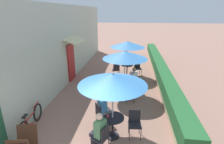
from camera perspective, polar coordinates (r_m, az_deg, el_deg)
cafe_facade_wall at (r=10.76m, az=-13.31°, el=9.33°), size 0.98×14.55×4.20m
planter_hedge at (r=10.64m, az=15.33°, el=0.40°), size 0.60×13.55×1.01m
patio_table_near at (r=5.75m, az=0.20°, el=-16.34°), size 0.73×0.73×0.72m
patio_umbrella_near at (r=5.03m, az=0.22°, el=-2.37°), size 2.03×2.03×2.22m
cafe_chair_near_left at (r=5.25m, az=-3.26°, el=-20.32°), size 0.53×0.53×0.87m
seated_patron_near_left at (r=5.19m, az=-4.38°, el=-18.44°), size 0.50×0.46×1.25m
cafe_chair_near_right at (r=5.84m, az=7.41°, el=-15.79°), size 0.44×0.44×0.87m
cafe_chair_near_back at (r=6.24m, az=-3.64°, el=-13.14°), size 0.56×0.56×0.87m
seated_patron_near_back at (r=6.19m, az=-2.72°, el=-11.55°), size 0.51×0.49×1.25m
coffee_cup_near at (r=5.59m, az=-1.41°, el=-14.25°), size 0.07×0.07×0.09m
patio_table_mid at (r=8.34m, az=4.02°, el=-4.43°), size 0.73×0.73×0.72m
patio_umbrella_mid at (r=7.86m, az=4.28°, el=5.59°), size 2.03×2.03×2.22m
cafe_chair_mid_left at (r=8.88m, az=6.73°, el=-2.95°), size 0.56×0.56×0.87m
seated_patron_mid_left at (r=8.75m, az=7.33°, el=-2.12°), size 0.51×0.50×1.25m
cafe_chair_mid_right at (r=8.43m, az=-0.77°, el=-4.05°), size 0.46×0.46×0.87m
cafe_chair_mid_back at (r=7.76m, az=6.14°, el=-6.33°), size 0.52×0.52×0.87m
coffee_cup_mid at (r=8.25m, az=3.60°, el=-2.75°), size 0.07×0.07×0.09m
patio_table_far at (r=10.83m, az=4.92°, el=1.20°), size 0.73×0.73×0.72m
patio_umbrella_far at (r=10.47m, az=5.16°, el=9.01°), size 2.03×2.03×2.22m
cafe_chair_far_left at (r=10.61m, az=1.35°, el=0.93°), size 0.50×0.50×0.87m
cafe_chair_far_right at (r=11.09m, az=8.35°, el=1.55°), size 0.50×0.50×0.87m
coffee_cup_far at (r=10.88m, az=5.53°, el=2.71°), size 0.07×0.07×0.09m
bicycle_leaning at (r=6.73m, az=-24.98°, el=-14.22°), size 0.26×1.75×0.74m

